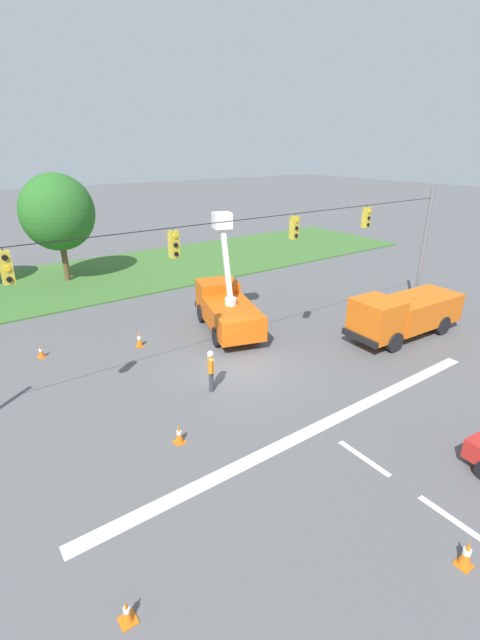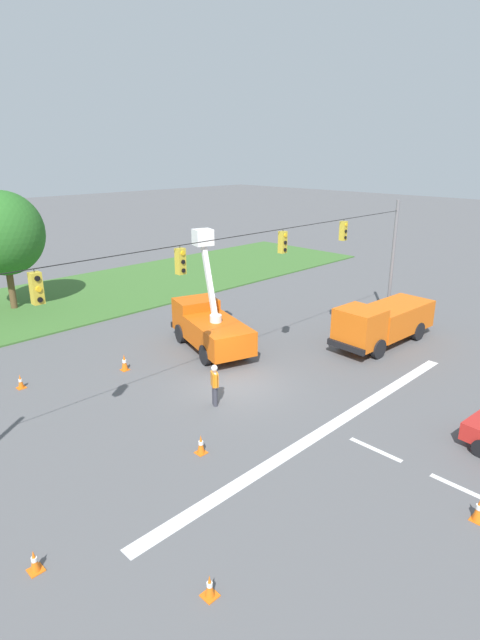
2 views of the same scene
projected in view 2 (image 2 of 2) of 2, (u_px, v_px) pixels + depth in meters
name	position (u px, v px, depth m)	size (l,w,h in m)	color
ground_plane	(236.00, 386.00, 21.98)	(200.00, 200.00, 0.00)	#565659
grass_verge	(52.00, 302.00, 34.06)	(56.00, 12.00, 0.10)	#3D6B2D
lane_markings	(362.00, 444.00, 17.66)	(17.60, 15.25, 0.01)	silver
signal_gantry	(235.00, 286.00, 20.48)	(26.20, 0.33, 7.20)	slate
tree_centre	(3.00, 234.00, 31.13)	(5.02, 4.85, 7.60)	brown
utility_truck_bucket_lift	(209.00, 324.00, 25.79)	(3.93, 6.31, 6.16)	#D6560F
utility_truck_support_near	(383.00, 321.00, 26.45)	(6.81, 2.54, 2.39)	orange
road_worker	(215.00, 383.00, 20.05)	(0.40, 0.58, 1.77)	#383842
traffic_cone_foreground_right	(479.00, 509.00, 13.87)	(0.36, 0.36, 0.79)	orange
traffic_cone_mid_left	(201.00, 444.00, 17.01)	(0.36, 0.36, 0.70)	orange
traffic_cone_mid_right	(20.00, 382.00, 21.72)	(0.36, 0.36, 0.65)	orange
traffic_cone_near_bucket	(210.00, 586.00, 11.52)	(0.36, 0.36, 0.61)	orange
traffic_cone_lane_edge_a	(124.00, 362.00, 23.48)	(0.36, 0.36, 0.80)	orange
traffic_cone_lane_edge_b	(34.00, 561.00, 12.22)	(0.36, 0.36, 0.62)	orange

